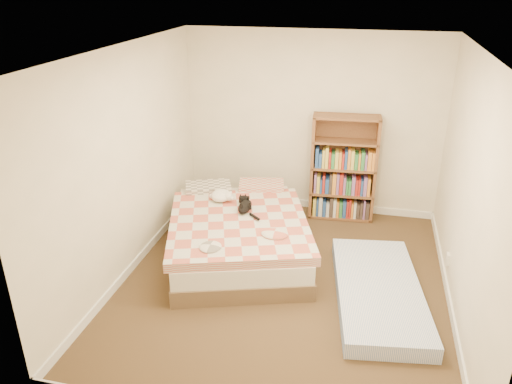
% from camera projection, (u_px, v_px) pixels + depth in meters
% --- Properties ---
extents(room, '(3.51, 4.01, 2.51)m').
position_uv_depth(room, '(286.00, 183.00, 5.06)').
color(room, '#472F1E').
rests_on(room, ground).
extents(bed, '(2.10, 2.51, 0.58)m').
position_uv_depth(bed, '(239.00, 232.00, 6.05)').
color(bed, brown).
rests_on(bed, room).
extents(bookshelf, '(0.90, 0.35, 1.46)m').
position_uv_depth(bookshelf, '(342.00, 180.00, 6.83)').
color(bookshelf, brown).
rests_on(bookshelf, room).
extents(floor_mattress, '(1.12, 2.00, 0.17)m').
position_uv_depth(floor_mattress, '(378.00, 291.00, 5.23)').
color(floor_mattress, '#7D9AD1').
rests_on(floor_mattress, room).
extents(black_cat, '(0.26, 0.57, 0.13)m').
position_uv_depth(black_cat, '(246.00, 205.00, 6.02)').
color(black_cat, black).
rests_on(black_cat, bed).
extents(white_dog, '(0.35, 0.37, 0.14)m').
position_uv_depth(white_dog, '(221.00, 196.00, 6.25)').
color(white_dog, white).
rests_on(white_dog, bed).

